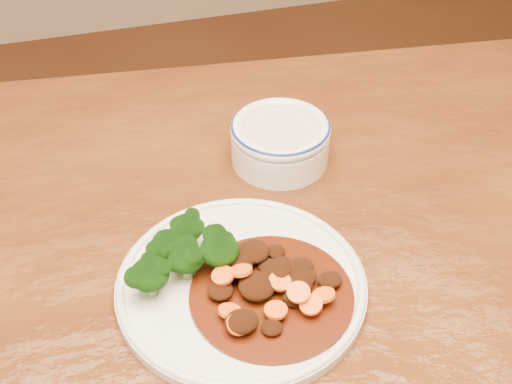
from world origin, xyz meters
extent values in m
cube|color=#5C3110|center=(0.00, 0.00, 0.73)|extent=(1.59, 1.06, 0.04)
cylinder|color=white|center=(-0.02, 0.05, 0.76)|extent=(0.23, 0.23, 0.01)
torus|color=white|center=(-0.02, 0.05, 0.76)|extent=(0.23, 0.23, 0.01)
cylinder|color=olive|center=(-0.06, 0.07, 0.77)|extent=(0.01, 0.01, 0.01)
ellipsoid|color=black|center=(-0.06, 0.07, 0.78)|extent=(0.03, 0.03, 0.03)
cylinder|color=olive|center=(-0.10, 0.06, 0.77)|extent=(0.01, 0.01, 0.01)
ellipsoid|color=black|center=(-0.10, 0.06, 0.79)|extent=(0.03, 0.03, 0.03)
cylinder|color=olive|center=(-0.08, 0.09, 0.77)|extent=(0.01, 0.01, 0.01)
ellipsoid|color=black|center=(-0.08, 0.09, 0.78)|extent=(0.03, 0.03, 0.03)
cylinder|color=olive|center=(-0.03, 0.07, 0.77)|extent=(0.01, 0.01, 0.01)
ellipsoid|color=black|center=(-0.03, 0.07, 0.79)|extent=(0.04, 0.04, 0.03)
cylinder|color=olive|center=(-0.05, 0.11, 0.77)|extent=(0.01, 0.01, 0.01)
ellipsoid|color=black|center=(-0.05, 0.11, 0.78)|extent=(0.03, 0.03, 0.02)
cylinder|color=#451507|center=(0.00, 0.03, 0.76)|extent=(0.15, 0.15, 0.00)
ellipsoid|color=black|center=(-0.02, 0.07, 0.77)|extent=(0.03, 0.03, 0.02)
ellipsoid|color=black|center=(-0.04, 0.04, 0.77)|extent=(0.02, 0.02, 0.01)
ellipsoid|color=black|center=(0.04, 0.04, 0.77)|extent=(0.03, 0.02, 0.01)
ellipsoid|color=black|center=(0.02, 0.05, 0.77)|extent=(0.02, 0.02, 0.01)
ellipsoid|color=black|center=(0.02, 0.07, 0.77)|extent=(0.02, 0.02, 0.01)
ellipsoid|color=black|center=(0.02, 0.01, 0.77)|extent=(0.02, 0.02, 0.01)
ellipsoid|color=black|center=(0.04, 0.03, 0.77)|extent=(0.03, 0.02, 0.01)
ellipsoid|color=black|center=(0.01, 0.04, 0.77)|extent=(0.02, 0.02, 0.01)
ellipsoid|color=black|center=(-0.03, 0.00, 0.77)|extent=(0.03, 0.03, 0.01)
ellipsoid|color=black|center=(0.00, 0.07, 0.77)|extent=(0.03, 0.03, 0.02)
ellipsoid|color=black|center=(-0.03, 0.06, 0.77)|extent=(0.02, 0.02, 0.01)
ellipsoid|color=black|center=(0.01, 0.06, 0.77)|extent=(0.02, 0.02, 0.01)
ellipsoid|color=black|center=(-0.01, -0.01, 0.77)|extent=(0.02, 0.02, 0.01)
ellipsoid|color=black|center=(0.03, 0.02, 0.77)|extent=(0.02, 0.02, 0.01)
ellipsoid|color=black|center=(0.01, 0.04, 0.77)|extent=(0.03, 0.03, 0.01)
ellipsoid|color=black|center=(0.06, 0.02, 0.77)|extent=(0.02, 0.02, 0.01)
ellipsoid|color=black|center=(-0.01, 0.03, 0.77)|extent=(0.03, 0.03, 0.02)
ellipsoid|color=black|center=(-0.01, 0.07, 0.77)|extent=(0.03, 0.02, 0.01)
cylinder|color=#FA520D|center=(0.00, 0.00, 0.77)|extent=(0.02, 0.02, 0.00)
cylinder|color=#FA520D|center=(0.01, 0.03, 0.77)|extent=(0.03, 0.02, 0.01)
cylinder|color=#FA520D|center=(0.02, 0.01, 0.78)|extent=(0.02, 0.02, 0.01)
cylinder|color=#FA520D|center=(-0.02, 0.05, 0.78)|extent=(0.02, 0.02, 0.01)
cylinder|color=#FA520D|center=(-0.03, 0.00, 0.77)|extent=(0.02, 0.02, 0.01)
cylinder|color=#FA520D|center=(0.03, 0.00, 0.77)|extent=(0.03, 0.03, 0.01)
cylinder|color=#FA520D|center=(0.05, 0.01, 0.77)|extent=(0.03, 0.03, 0.01)
cylinder|color=#FA520D|center=(-0.04, 0.05, 0.78)|extent=(0.02, 0.02, 0.01)
cylinder|color=#FA520D|center=(-0.04, 0.01, 0.77)|extent=(0.03, 0.03, 0.01)
cylinder|color=white|center=(0.07, 0.23, 0.77)|extent=(0.11, 0.11, 0.04)
cylinder|color=beige|center=(0.07, 0.23, 0.79)|extent=(0.08, 0.08, 0.01)
torus|color=white|center=(0.07, 0.23, 0.79)|extent=(0.11, 0.11, 0.01)
torus|color=navy|center=(0.07, 0.23, 0.80)|extent=(0.11, 0.11, 0.01)
camera|label=1|loc=(-0.12, -0.37, 1.25)|focal=50.00mm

